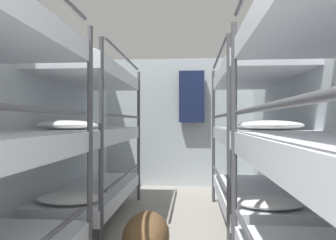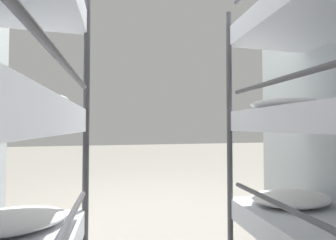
% 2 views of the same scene
% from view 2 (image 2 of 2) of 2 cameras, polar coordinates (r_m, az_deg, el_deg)
% --- Properties ---
extents(ground_plane, '(20.00, 20.00, 0.00)m').
position_cam_2_polar(ground_plane, '(2.46, -4.19, -24.90)').
color(ground_plane, gray).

